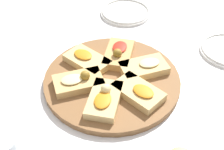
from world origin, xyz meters
The scene contains 9 objects.
ground_plane centered at (0.00, 0.00, 0.00)m, with size 3.00×3.00×0.00m, color white.
serving_board centered at (0.00, 0.00, 0.01)m, with size 0.41×0.41×0.02m, color brown.
focaccia_slice_0 centered at (0.10, -0.03, 0.03)m, with size 0.16×0.12×0.03m.
focaccia_slice_1 centered at (0.07, 0.08, 0.03)m, with size 0.16×0.16×0.03m.
focaccia_slice_2 centered at (-0.03, 0.10, 0.03)m, with size 0.12×0.16×0.05m.
focaccia_slice_3 centered at (-0.10, 0.02, 0.03)m, with size 0.16×0.11×0.03m.
focaccia_slice_4 centered at (-0.07, -0.08, 0.03)m, with size 0.16×0.16×0.05m.
focaccia_slice_5 centered at (0.03, -0.10, 0.03)m, with size 0.12×0.16×0.05m.
plate_left centered at (-0.15, 0.38, 0.01)m, with size 0.20×0.20×0.02m.
Camera 1 is at (0.34, -0.60, 0.66)m, focal length 50.00 mm.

